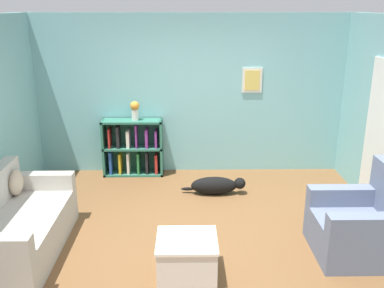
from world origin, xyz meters
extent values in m
plane|color=brown|center=(0.00, 0.00, 0.00)|extent=(14.00, 14.00, 0.00)
cube|color=#7AB7BC|center=(0.00, 2.25, 1.30)|extent=(5.60, 0.10, 2.60)
cube|color=silver|center=(1.00, 2.19, 1.55)|extent=(0.32, 0.02, 0.40)
cube|color=#DBBC56|center=(1.00, 2.18, 1.55)|extent=(0.24, 0.01, 0.32)
cube|color=white|center=(2.49, 0.70, 1.02)|extent=(0.02, 0.84, 2.05)
cube|color=#ADA89E|center=(-1.95, -0.36, 0.22)|extent=(0.86, 1.74, 0.44)
cube|color=#ADA89E|center=(-1.95, 0.43, 0.55)|extent=(0.86, 0.16, 0.21)
ellipsoid|color=tan|center=(-2.18, 0.25, 0.61)|extent=(0.14, 0.32, 0.32)
cube|color=#2D6B56|center=(-1.42, 2.02, 0.47)|extent=(0.04, 0.31, 0.94)
cube|color=#2D6B56|center=(-0.48, 2.02, 0.47)|extent=(0.04, 0.31, 0.94)
cube|color=#2D6B56|center=(-0.95, 2.17, 0.47)|extent=(0.98, 0.02, 0.94)
cube|color=#2D6B56|center=(-0.95, 2.02, 0.02)|extent=(0.98, 0.31, 0.04)
cube|color=#2D6B56|center=(-0.95, 2.02, 0.47)|extent=(0.98, 0.31, 0.04)
cube|color=#2D6B56|center=(-0.95, 2.02, 0.92)|extent=(0.98, 0.31, 0.04)
cube|color=#234C9E|center=(-1.32, 2.01, 0.22)|extent=(0.04, 0.23, 0.40)
cube|color=#B22823|center=(-1.32, 2.01, 0.64)|extent=(0.03, 0.23, 0.32)
cube|color=gold|center=(-1.17, 2.01, 0.20)|extent=(0.04, 0.23, 0.36)
cube|color=black|center=(-1.18, 2.01, 0.67)|extent=(0.04, 0.23, 0.36)
cube|color=silver|center=(-1.03, 2.01, 0.20)|extent=(0.04, 0.23, 0.37)
cube|color=silver|center=(-1.02, 2.01, 0.63)|extent=(0.05, 0.23, 0.28)
cube|color=#287A3D|center=(-0.86, 2.01, 0.20)|extent=(0.04, 0.23, 0.37)
cube|color=#7A2D84|center=(-0.88, 2.01, 0.68)|extent=(0.03, 0.23, 0.38)
cube|color=black|center=(-0.72, 2.01, 0.21)|extent=(0.04, 0.23, 0.39)
cube|color=#7A2D84|center=(-0.71, 2.01, 0.64)|extent=(0.04, 0.23, 0.30)
cube|color=#B22823|center=(-0.57, 2.01, 0.19)|extent=(0.04, 0.23, 0.34)
cube|color=#7A2D84|center=(-0.56, 2.01, 0.63)|extent=(0.03, 0.23, 0.28)
cube|color=slate|center=(1.84, -0.43, 0.22)|extent=(0.93, 0.90, 0.44)
cube|color=slate|center=(1.84, -0.79, 0.55)|extent=(0.93, 0.18, 0.22)
cube|color=slate|center=(1.84, -0.07, 0.55)|extent=(0.93, 0.18, 0.22)
cube|color=silver|center=(-0.07, -0.84, 0.22)|extent=(0.60, 0.54, 0.43)
cube|color=white|center=(-0.07, -0.84, 0.42)|extent=(0.62, 0.56, 0.03)
ellipsoid|color=black|center=(0.34, 1.20, 0.14)|extent=(0.69, 0.24, 0.27)
sphere|color=black|center=(0.73, 1.20, 0.17)|extent=(0.17, 0.17, 0.17)
ellipsoid|color=black|center=(-0.05, 1.24, 0.07)|extent=(0.20, 0.05, 0.05)
cylinder|color=silver|center=(-0.89, 2.02, 1.02)|extent=(0.11, 0.11, 0.17)
sphere|color=orange|center=(-0.89, 2.02, 1.17)|extent=(0.14, 0.14, 0.14)
camera|label=1|loc=(-0.08, -4.67, 2.69)|focal=40.00mm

